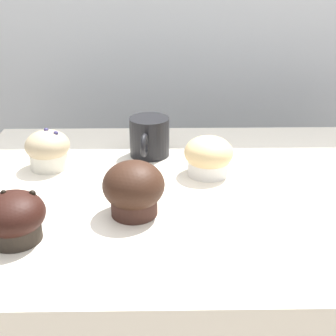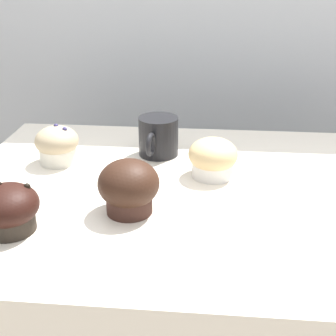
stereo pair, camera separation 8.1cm
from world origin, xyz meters
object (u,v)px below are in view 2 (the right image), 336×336
Objects in this scene: muffin_front_right at (57,145)px; muffin_front_center at (213,158)px; muffin_back_left at (129,187)px; coffee_cup at (158,136)px; muffin_front_left at (8,209)px.

muffin_front_center is at bearing -6.47° from muffin_front_right.
muffin_back_left is 0.80× the size of coffee_cup.
coffee_cup is at bearing 85.40° from muffin_back_left.
muffin_front_right and coffee_cup have the same top height.
muffin_front_center is 0.98× the size of muffin_front_left.
muffin_back_left reaches higher than muffin_front_right.
muffin_front_right is at bearing 91.35° from muffin_front_left.
muffin_front_center is 0.31m from muffin_front_right.
muffin_front_center is at bearing -39.85° from coffee_cup.
muffin_back_left is 1.15× the size of muffin_front_right.
muffin_front_center is 0.20m from muffin_back_left.
coffee_cup reaches higher than muffin_front_center.
muffin_front_left is 1.09× the size of muffin_front_right.
muffin_back_left is (-0.13, -0.15, 0.01)m from muffin_front_center.
muffin_back_left is at bearing -94.60° from coffee_cup.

